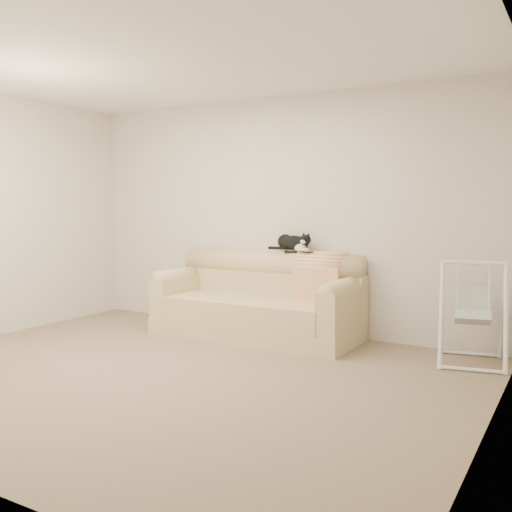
{
  "coord_description": "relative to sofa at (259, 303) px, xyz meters",
  "views": [
    {
      "loc": [
        2.99,
        -3.66,
        1.4
      ],
      "look_at": [
        0.13,
        1.27,
        0.9
      ],
      "focal_mm": 40.0,
      "sensor_mm": 36.0,
      "label": 1
    }
  ],
  "objects": [
    {
      "name": "ground_plane",
      "position": [
        0.04,
        -1.62,
        -0.35
      ],
      "size": [
        5.0,
        5.0,
        0.0
      ],
      "primitive_type": "plane",
      "color": "brown",
      "rests_on": "ground"
    },
    {
      "name": "room_shell",
      "position": [
        0.04,
        -1.62,
        1.18
      ],
      "size": [
        5.04,
        4.04,
        2.6
      ],
      "color": "beige",
      "rests_on": "ground"
    },
    {
      "name": "sofa",
      "position": [
        0.0,
        0.0,
        0.0
      ],
      "size": [
        2.2,
        0.93,
        0.9
      ],
      "color": "#CDB489",
      "rests_on": "ground"
    },
    {
      "name": "remote_a",
      "position": [
        0.29,
        0.23,
        0.56
      ],
      "size": [
        0.19,
        0.11,
        0.03
      ],
      "color": "black",
      "rests_on": "sofa"
    },
    {
      "name": "remote_b",
      "position": [
        0.46,
        0.21,
        0.56
      ],
      "size": [
        0.17,
        0.06,
        0.02
      ],
      "color": "black",
      "rests_on": "sofa"
    },
    {
      "name": "tuxedo_cat",
      "position": [
        0.28,
        0.26,
        0.65
      ],
      "size": [
        0.55,
        0.31,
        0.22
      ],
      "color": "black",
      "rests_on": "sofa"
    },
    {
      "name": "throw_blanket",
      "position": [
        0.63,
        0.23,
        0.37
      ],
      "size": [
        0.52,
        0.38,
        0.58
      ],
      "color": "#E68442",
      "rests_on": "sofa"
    },
    {
      "name": "baby_swing",
      "position": [
        2.18,
        -0.01,
        0.11
      ],
      "size": [
        0.67,
        0.7,
        0.93
      ],
      "color": "white",
      "rests_on": "ground"
    }
  ]
}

